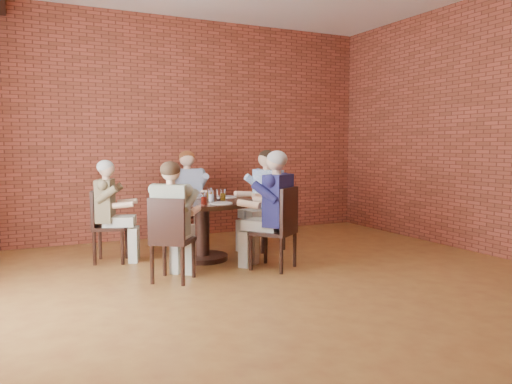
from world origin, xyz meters
name	(u,v)px	position (x,y,z in m)	size (l,w,h in m)	color
floor	(288,295)	(0.00, 0.00, 0.00)	(7.00, 7.00, 0.00)	olive
wall_back	(178,128)	(0.00, 3.50, 1.70)	(7.00, 7.00, 0.00)	brown
dining_table	(202,218)	(-0.23, 1.79, 0.53)	(1.29, 1.29, 0.75)	black
chair_a	(269,212)	(0.85, 2.02, 0.52)	(0.53, 0.53, 0.96)	black
diner_a	(264,200)	(0.76, 2.01, 0.68)	(0.55, 0.68, 1.37)	#406BA8
chair_b	(187,208)	(-0.06, 2.91, 0.51)	(0.50, 0.50, 0.95)	black
diner_b	(188,198)	(-0.07, 2.82, 0.68)	(0.54, 0.67, 1.36)	#8B97B1
chair_c	(104,223)	(-1.36, 2.20, 0.49)	(0.50, 0.50, 0.90)	black
diner_c	(110,212)	(-1.29, 2.17, 0.63)	(0.48, 0.59, 1.26)	brown
chair_d	(170,236)	(-0.89, 0.94, 0.49)	(0.56, 0.56, 0.90)	black
diner_d	(173,222)	(-0.84, 1.00, 0.64)	(0.49, 0.60, 1.27)	tan
chair_e	(280,225)	(0.42, 0.92, 0.52)	(0.62, 0.62, 0.96)	black
diner_e	(273,210)	(0.36, 1.00, 0.69)	(0.55, 0.68, 1.37)	#1D1C4F
plate_a	(227,197)	(0.20, 2.00, 0.76)	(0.26, 0.26, 0.01)	white
plate_b	(195,197)	(-0.18, 2.19, 0.76)	(0.26, 0.26, 0.01)	white
plate_c	(167,202)	(-0.66, 1.82, 0.76)	(0.26, 0.26, 0.01)	white
plate_d	(222,203)	(-0.14, 1.37, 0.76)	(0.26, 0.26, 0.01)	white
glass_a	(219,195)	(-0.01, 1.76, 0.82)	(0.07, 0.07, 0.14)	white
glass_b	(210,193)	(-0.04, 2.00, 0.82)	(0.07, 0.07, 0.14)	white
glass_c	(189,193)	(-0.31, 2.05, 0.82)	(0.07, 0.07, 0.14)	white
glass_d	(183,196)	(-0.46, 1.84, 0.82)	(0.07, 0.07, 0.14)	white
glass_e	(184,196)	(-0.48, 1.75, 0.82)	(0.07, 0.07, 0.14)	white
glass_f	(204,198)	(-0.34, 1.41, 0.82)	(0.07, 0.07, 0.14)	white
glass_g	(211,196)	(-0.15, 1.67, 0.82)	(0.07, 0.07, 0.14)	white
glass_h	(223,195)	(0.03, 1.73, 0.82)	(0.07, 0.07, 0.14)	white
smartphone	(243,201)	(0.21, 1.51, 0.75)	(0.07, 0.13, 0.01)	black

